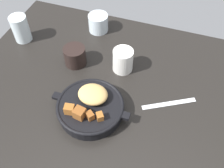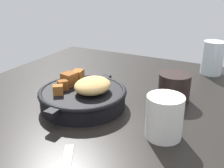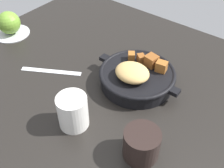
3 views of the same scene
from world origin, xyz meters
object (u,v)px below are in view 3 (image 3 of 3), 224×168
butter_knife (51,71)px  red_apple (9,23)px  ceramic_mug_white (73,111)px  coffee_mug_dark (141,144)px  cast_iron_skillet (137,76)px

butter_knife → red_apple: bearing=-41.9°
butter_knife → ceramic_mug_white: ceramic_mug_white is taller
red_apple → butter_knife: 27.77cm
butter_knife → coffee_mug_dark: coffee_mug_dark is taller
cast_iron_skillet → coffee_mug_dark: (-13.69, 18.68, 0.58)cm
cast_iron_skillet → coffee_mug_dark: 23.17cm
butter_knife → cast_iron_skillet: bearing=176.2°
coffee_mug_dark → ceramic_mug_white: (17.66, 2.78, 0.81)cm
ceramic_mug_white → cast_iron_skillet: bearing=-100.5°
cast_iron_skillet → ceramic_mug_white: bearing=79.5°
cast_iron_skillet → ceramic_mug_white: (3.97, 21.46, 1.39)cm
red_apple → coffee_mug_dark: red_apple is taller
red_apple → butter_knife: size_ratio=0.43×
coffee_mug_dark → ceramic_mug_white: bearing=8.9°
butter_knife → ceramic_mug_white: bearing=122.8°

